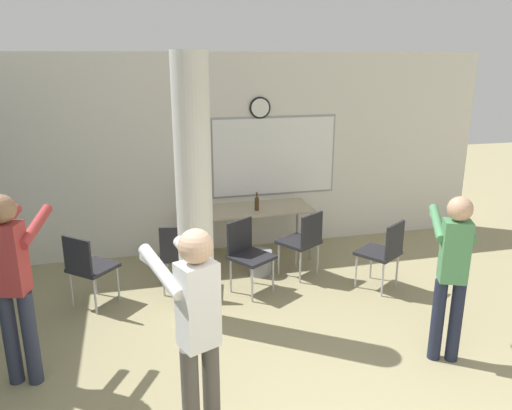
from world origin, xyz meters
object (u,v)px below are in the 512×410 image
chair_table_right (303,239)px  chair_table_left (179,252)px  folding_table (248,212)px  person_watching_back (13,276)px  chair_mid_room (384,250)px  chair_near_pillar (88,265)px  chair_table_front (248,251)px  person_playing_side (452,266)px  person_playing_front (197,325)px  bottle_on_table (257,203)px

chair_table_right → chair_table_left: bearing=-177.7°
folding_table → chair_table_left: (-1.05, -0.84, -0.17)m
chair_table_right → person_watching_back: person_watching_back is taller
folding_table → chair_table_left: chair_table_left is taller
chair_table_left → chair_mid_room: bearing=-12.4°
chair_near_pillar → person_watching_back: person_watching_back is taller
chair_near_pillar → chair_table_front: (1.82, -0.04, 0.00)m
person_playing_side → person_playing_front: bearing=-166.8°
chair_table_right → person_playing_front: bearing=-123.0°
bottle_on_table → person_watching_back: person_watching_back is taller
chair_table_front → chair_mid_room: bearing=-12.8°
bottle_on_table → chair_near_pillar: (-2.16, -0.85, -0.31)m
chair_table_right → person_playing_front: (-1.70, -2.61, 0.48)m
chair_table_front → person_playing_side: bearing=-51.5°
chair_table_right → chair_table_left: (-1.58, -0.06, 0.00)m
chair_table_left → person_watching_back: (-1.48, -1.40, 0.49)m
chair_table_right → person_watching_back: (-3.07, -1.46, 0.49)m
chair_table_right → bottle_on_table: bearing=123.8°
chair_table_left → person_playing_side: size_ratio=0.55×
chair_near_pillar → bottle_on_table: bearing=21.5°
person_playing_side → person_watching_back: person_watching_back is taller
folding_table → chair_near_pillar: (-2.07, -0.96, -0.17)m
chair_table_right → folding_table: bearing=124.6°
folding_table → person_watching_back: 3.39m
folding_table → chair_mid_room: (1.35, -1.36, -0.17)m
chair_table_left → chair_mid_room: size_ratio=1.00×
chair_table_front → person_playing_side: person_playing_side is taller
chair_table_left → person_watching_back: 2.10m
person_playing_side → chair_table_front: bearing=128.5°
person_playing_front → person_playing_side: bearing=13.2°
chair_table_front → chair_mid_room: 1.64m
chair_table_right → person_watching_back: size_ratio=0.51×
bottle_on_table → chair_near_pillar: bottle_on_table is taller
folding_table → person_playing_side: bearing=-66.8°
person_watching_back → chair_table_right: bearing=25.5°
chair_table_front → person_watching_back: size_ratio=0.51×
person_watching_back → chair_mid_room: bearing=12.7°
chair_near_pillar → person_playing_side: (3.28, -1.87, 0.42)m
chair_table_right → person_playing_side: bearing=-71.8°
chair_near_pillar → chair_table_right: size_ratio=1.00×
folding_table → chair_table_front: 1.04m
chair_mid_room → chair_table_front: bearing=167.2°
bottle_on_table → chair_table_front: size_ratio=0.29×
folding_table → chair_table_left: 1.35m
chair_table_left → folding_table: bearing=38.6°
bottle_on_table → chair_table_front: bottle_on_table is taller
person_playing_side → person_watching_back: (-3.74, 0.59, 0.07)m
chair_table_left → person_watching_back: size_ratio=0.51×
chair_near_pillar → chair_table_front: size_ratio=1.00×
folding_table → person_watching_back: (-2.53, -2.24, 0.32)m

